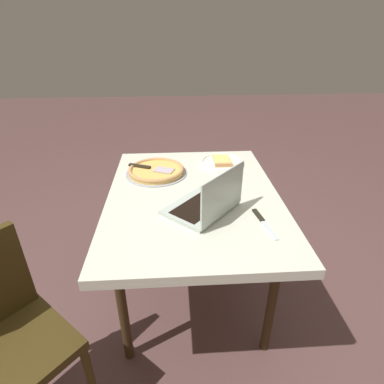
# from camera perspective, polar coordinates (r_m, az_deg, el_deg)

# --- Properties ---
(ground_plane) EXTENTS (12.00, 12.00, 0.00)m
(ground_plane) POSITION_cam_1_polar(r_m,az_deg,el_deg) (2.06, 0.21, -18.93)
(ground_plane) COLOR #533736
(dining_table) EXTENTS (1.16, 0.87, 0.75)m
(dining_table) POSITION_cam_1_polar(r_m,az_deg,el_deg) (1.62, 0.25, -2.46)
(dining_table) COLOR beige
(dining_table) RESTS_ON ground_plane
(laptop) EXTENTS (0.40, 0.39, 0.23)m
(laptop) POSITION_cam_1_polar(r_m,az_deg,el_deg) (1.42, 2.71, -2.12)
(laptop) COLOR #AEBCB1
(laptop) RESTS_ON dining_table
(pizza_plate) EXTENTS (0.27, 0.27, 0.04)m
(pizza_plate) POSITION_cam_1_polar(r_m,az_deg,el_deg) (1.93, 5.52, 5.48)
(pizza_plate) COLOR white
(pizza_plate) RESTS_ON dining_table
(pizza_tray) EXTENTS (0.35, 0.35, 0.04)m
(pizza_tray) POSITION_cam_1_polar(r_m,az_deg,el_deg) (1.80, -6.59, 3.92)
(pizza_tray) COLOR #9A9FA8
(pizza_tray) RESTS_ON dining_table
(table_knife) EXTENTS (0.23, 0.06, 0.01)m
(table_knife) POSITION_cam_1_polar(r_m,az_deg,el_deg) (1.41, 12.80, -5.15)
(table_knife) COLOR silver
(table_knife) RESTS_ON dining_table
(chair_near) EXTENTS (0.54, 0.54, 0.86)m
(chair_near) POSITION_cam_1_polar(r_m,az_deg,el_deg) (1.46, -31.52, -21.21)
(chair_near) COLOR #382A0F
(chair_near) RESTS_ON ground_plane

